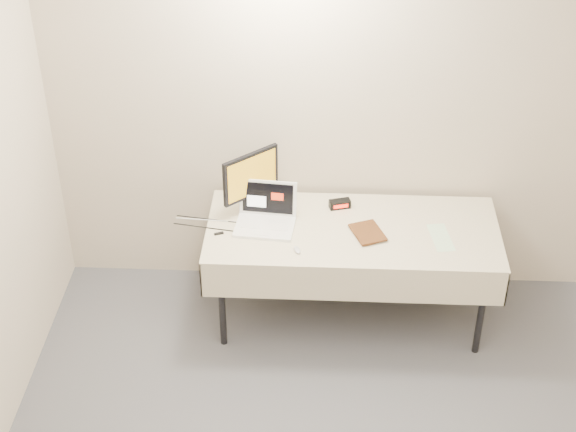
{
  "coord_description": "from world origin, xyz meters",
  "views": [
    {
      "loc": [
        -0.19,
        -2.51,
        3.99
      ],
      "look_at": [
        -0.41,
        1.99,
        0.86
      ],
      "focal_mm": 55.0,
      "sensor_mm": 36.0,
      "label": 1
    }
  ],
  "objects_px": {
    "table": "(353,237)",
    "laptop": "(266,215)",
    "monitor": "(251,178)",
    "book": "(356,222)"
  },
  "relations": [
    {
      "from": "laptop",
      "to": "book",
      "type": "relative_size",
      "value": 1.69
    },
    {
      "from": "table",
      "to": "monitor",
      "type": "relative_size",
      "value": 4.32
    },
    {
      "from": "monitor",
      "to": "book",
      "type": "relative_size",
      "value": 1.84
    },
    {
      "from": "table",
      "to": "book",
      "type": "bearing_deg",
      "value": -83.37
    },
    {
      "from": "table",
      "to": "laptop",
      "type": "bearing_deg",
      "value": 176.22
    },
    {
      "from": "table",
      "to": "book",
      "type": "distance_m",
      "value": 0.2
    },
    {
      "from": "table",
      "to": "book",
      "type": "xyz_separation_m",
      "value": [
        0.01,
        -0.09,
        0.18
      ]
    },
    {
      "from": "book",
      "to": "laptop",
      "type": "bearing_deg",
      "value": 145.83
    },
    {
      "from": "table",
      "to": "monitor",
      "type": "height_order",
      "value": "monitor"
    },
    {
      "from": "monitor",
      "to": "laptop",
      "type": "bearing_deg",
      "value": -94.64
    }
  ]
}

